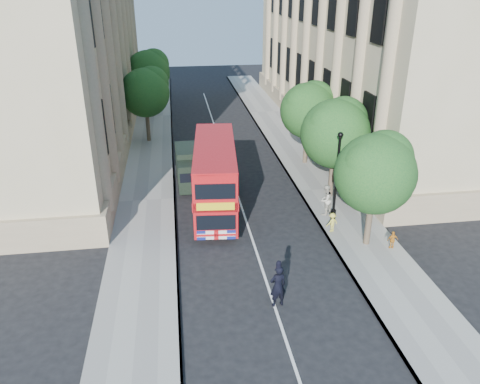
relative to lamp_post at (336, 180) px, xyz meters
name	(u,v)px	position (x,y,z in m)	size (l,w,h in m)	color
ground	(269,289)	(-5.00, -6.00, -2.51)	(120.00, 120.00, 0.00)	black
pavement_right	(324,190)	(0.75, 4.00, -2.45)	(3.50, 80.00, 0.12)	gray
pavement_left	(147,201)	(-10.75, 4.00, -2.45)	(3.50, 80.00, 0.12)	gray
building_right	(372,26)	(8.80, 18.00, 6.49)	(12.00, 38.00, 18.00)	tan
building_left	(41,30)	(-18.80, 18.00, 6.49)	(12.00, 38.00, 18.00)	tan
tree_right_near	(376,170)	(0.84, -2.97, 1.74)	(4.00, 4.00, 6.08)	#473828
tree_right_mid	(336,130)	(0.84, 3.03, 1.93)	(4.20, 4.20, 6.37)	#473828
tree_right_far	(308,107)	(0.84, 9.03, 1.80)	(4.00, 4.00, 6.15)	#473828
tree_left_far	(145,90)	(-10.96, 16.03, 1.93)	(4.00, 4.00, 6.30)	#473828
tree_left_back	(148,70)	(-10.96, 24.03, 2.20)	(4.20, 4.20, 6.65)	#473828
lamp_post	(336,180)	(0.00, 0.00, 0.00)	(0.32, 0.32, 5.16)	black
double_decker_bus	(215,175)	(-6.58, 2.31, -0.29)	(3.06, 8.86, 4.02)	#B20C10
box_van	(190,168)	(-7.90, 6.19, -1.30)	(1.89, 4.38, 2.48)	black
police_constable	(278,286)	(-4.87, -7.19, -1.53)	(0.72, 0.47, 1.97)	black
woman_pedestrian	(326,200)	(-0.34, 0.55, -1.48)	(0.89, 0.69, 1.82)	beige
child_a	(393,240)	(1.89, -3.67, -1.91)	(0.57, 0.24, 0.97)	orange
child_b	(332,222)	(-0.60, -1.52, -1.84)	(0.71, 0.41, 1.11)	gold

